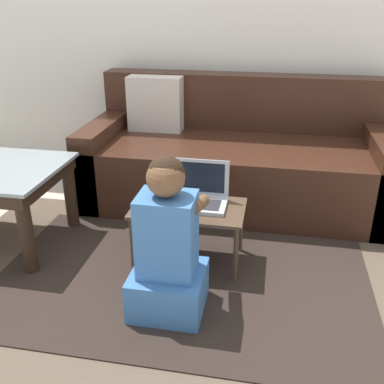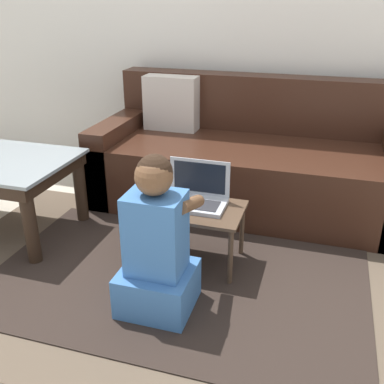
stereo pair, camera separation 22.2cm
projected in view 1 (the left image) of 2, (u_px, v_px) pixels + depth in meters
The scene contains 7 objects.
ground_plane at pixel (184, 283), 2.15m from camera, with size 16.00×16.00×0.00m, color beige.
area_rug at pixel (181, 282), 2.15m from camera, with size 2.48×1.53×0.01m.
couch at pixel (235, 160), 2.93m from camera, with size 1.90×0.84×0.78m.
laptop_desk at pixel (189, 214), 2.22m from camera, with size 0.55×0.32×0.31m.
laptop at pixel (196, 197), 2.22m from camera, with size 0.31×0.20×0.21m.
computer_mouse at pixel (150, 200), 2.23m from camera, with size 0.07×0.09×0.04m.
person_seated at pixel (168, 249), 1.86m from camera, with size 0.31×0.41×0.71m.
Camera 1 is at (0.37, -1.75, 1.28)m, focal length 42.00 mm.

